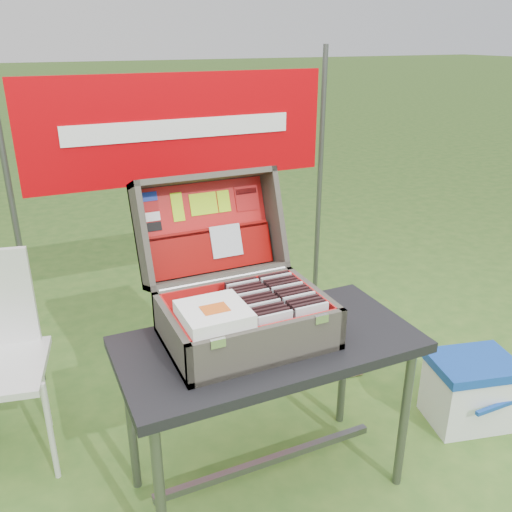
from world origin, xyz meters
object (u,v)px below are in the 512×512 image
suitcase (239,268)px  cooler (470,390)px  cardboard_box (331,347)px  table (268,416)px

suitcase → cooler: (1.13, -0.13, -0.79)m
suitcase → cooler: size_ratio=1.53×
cooler → cardboard_box: 0.72m
suitcase → cardboard_box: 1.15m
table → cardboard_box: size_ratio=2.95×
table → cardboard_box: bearing=40.8°
suitcase → cardboard_box: bearing=32.3°
cooler → cardboard_box: (-0.41, 0.59, 0.02)m
table → cardboard_box: (0.64, 0.55, -0.16)m
table → cooler: bearing=-1.7°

